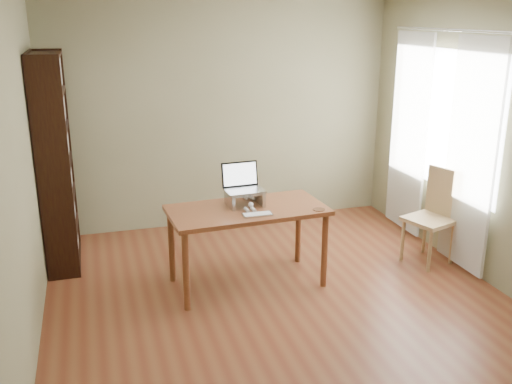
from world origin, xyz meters
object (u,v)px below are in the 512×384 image
keyboard (257,215)px  chair (436,213)px  desk (247,218)px  cat (243,198)px  bookshelf (56,162)px  laptop (243,183)px

keyboard → chair: bearing=6.1°
desk → cat: 0.20m
bookshelf → chair: (3.61, -1.06, -0.53)m
laptop → cat: bearing=-101.0°
bookshelf → cat: 1.89m
desk → chair: 1.96m
laptop → chair: 2.01m
cat → keyboard: bearing=-86.2°
chair → keyboard: bearing=166.6°
bookshelf → keyboard: 2.11m
bookshelf → cat: bearing=-28.8°
keyboard → cat: cat is taller
bookshelf → cat: (1.65, -0.91, -0.24)m
bookshelf → desk: bookshelf is taller
keyboard → cat: size_ratio=0.55×
laptop → desk: bearing=-93.5°
desk → keyboard: keyboard is taller
cat → chair: chair is taller
keyboard → laptop: bearing=96.0°
desk → laptop: laptop is taller
bookshelf → laptop: (1.65, -0.88, -0.11)m
bookshelf → keyboard: (1.68, -1.24, -0.29)m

